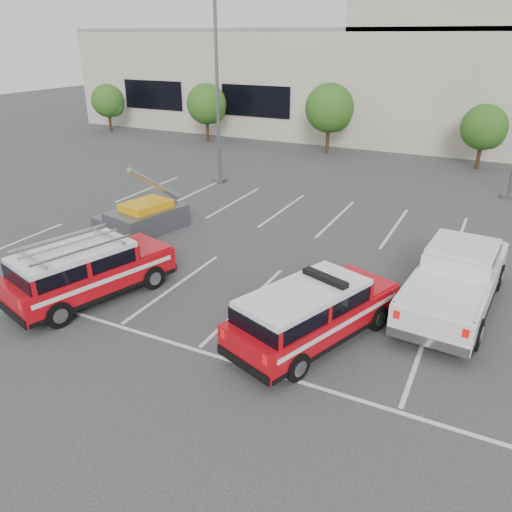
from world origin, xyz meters
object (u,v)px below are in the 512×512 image
(tree_far_left, at_px, (109,102))
(tree_left, at_px, (208,105))
(convention_building, at_px, (433,77))
(tree_mid_left, at_px, (331,110))
(light_pole_left, at_px, (217,88))
(tree_mid_right, at_px, (485,129))
(white_pickup, at_px, (455,284))
(fire_chief_suv, at_px, (313,316))
(ladder_suv, at_px, (88,275))
(utility_rig, at_px, (144,218))

(tree_far_left, relative_size, tree_left, 0.90)
(convention_building, relative_size, tree_mid_left, 12.38)
(convention_building, xyz_separation_m, light_pole_left, (-8.18, -19.86, 0.47))
(tree_left, distance_m, light_pole_left, 12.43)
(tree_mid_right, bearing_deg, tree_far_left, 180.00)
(tree_far_left, bearing_deg, white_pickup, -32.12)
(light_pole_left, distance_m, white_pickup, 17.20)
(light_pole_left, bearing_deg, tree_mid_left, 72.90)
(tree_mid_left, distance_m, light_pole_left, 10.73)
(tree_far_left, relative_size, fire_chief_suv, 0.71)
(tree_left, xyz_separation_m, fire_chief_suv, (17.49, -23.04, -2.01))
(tree_left, distance_m, ladder_suv, 26.08)
(fire_chief_suv, bearing_deg, tree_left, 147.75)
(ladder_suv, bearing_deg, fire_chief_suv, 23.55)
(convention_building, distance_m, white_pickup, 29.91)
(convention_building, relative_size, light_pole_left, 5.86)
(tree_far_left, height_order, tree_mid_left, tree_mid_left)
(white_pickup, bearing_deg, fire_chief_suv, -125.98)
(tree_mid_right, height_order, light_pole_left, light_pole_left)
(fire_chief_suv, distance_m, ladder_suv, 7.31)
(tree_left, bearing_deg, fire_chief_suv, -52.79)
(tree_far_left, height_order, utility_rig, tree_far_left)
(tree_mid_left, bearing_deg, utility_rig, -96.39)
(fire_chief_suv, bearing_deg, utility_rig, 173.80)
(light_pole_left, xyz_separation_m, ladder_suv, (3.32, -13.87, -4.37))
(convention_building, xyz_separation_m, tree_left, (-15.09, -9.82, -1.95))
(light_pole_left, bearing_deg, white_pickup, -33.79)
(tree_mid_right, relative_size, white_pickup, 0.62)
(convention_building, xyz_separation_m, tree_mid_right, (4.91, -9.82, -2.22))
(tree_far_left, distance_m, tree_mid_right, 30.00)
(tree_mid_left, xyz_separation_m, fire_chief_suv, (7.49, -23.04, -2.28))
(tree_mid_right, bearing_deg, ladder_suv, -112.23)
(light_pole_left, bearing_deg, convention_building, 67.61)
(tree_far_left, xyz_separation_m, tree_mid_right, (30.00, 0.00, 0.00))
(tree_far_left, xyz_separation_m, tree_left, (10.00, 0.00, 0.27))
(convention_building, distance_m, fire_chief_suv, 33.18)
(tree_far_left, bearing_deg, fire_chief_suv, -39.96)
(fire_chief_suv, height_order, utility_rig, utility_rig)
(tree_far_left, distance_m, light_pole_left, 19.85)
(tree_far_left, relative_size, tree_mid_right, 1.00)
(ladder_suv, bearing_deg, tree_mid_left, 107.22)
(tree_far_left, height_order, light_pole_left, light_pole_left)
(tree_left, relative_size, ladder_suv, 0.80)
(light_pole_left, bearing_deg, tree_left, 124.52)
(tree_far_left, distance_m, tree_mid_left, 20.01)
(tree_left, height_order, white_pickup, tree_left)
(utility_rig, bearing_deg, ladder_suv, -55.47)
(white_pickup, bearing_deg, light_pole_left, 151.07)
(tree_mid_left, xyz_separation_m, ladder_suv, (0.23, -23.91, -2.23))
(tree_far_left, height_order, white_pickup, tree_far_left)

